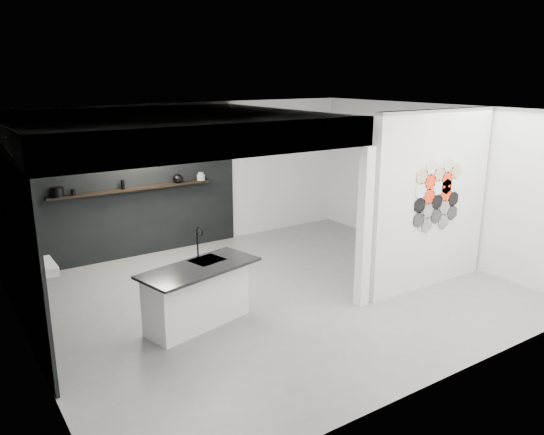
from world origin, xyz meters
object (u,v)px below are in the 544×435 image
at_px(glass_bowl, 201,177).
at_px(utensil_cup, 73,192).
at_px(kitchen_island, 197,294).
at_px(bottle_dark, 123,185).
at_px(wall_basin, 38,268).
at_px(kettle, 178,178).
at_px(glass_vase, 201,176).
at_px(stockpot, 58,192).
at_px(partition_panel, 431,200).

distance_m(glass_bowl, utensil_cup, 2.40).
bearing_deg(glass_bowl, kitchen_island, -117.60).
height_order(bottle_dark, utensil_cup, bottle_dark).
height_order(wall_basin, kettle, kettle).
relative_size(glass_bowl, bottle_dark, 0.93).
distance_m(glass_vase, bottle_dark, 1.54).
distance_m(wall_basin, kettle, 3.61).
relative_size(bottle_dark, utensil_cup, 1.71).
distance_m(stockpot, utensil_cup, 0.25).
xyz_separation_m(wall_basin, utensil_cup, (0.99, 2.07, 0.52)).
distance_m(kitchen_island, bottle_dark, 3.27).
bearing_deg(glass_vase, kitchen_island, -117.60).
height_order(wall_basin, bottle_dark, bottle_dark).
relative_size(kettle, glass_vase, 1.30).
relative_size(wall_basin, kitchen_island, 0.34).
distance_m(partition_panel, glass_bowl, 4.39).
bearing_deg(utensil_cup, bottle_dark, 0.00).
distance_m(partition_panel, glass_vase, 4.39).
bearing_deg(bottle_dark, kettle, 0.00).
relative_size(stockpot, glass_vase, 1.34).
bearing_deg(partition_panel, bottle_dark, 133.06).
bearing_deg(stockpot, kettle, 0.00).
bearing_deg(partition_panel, kettle, 123.47).
height_order(wall_basin, glass_bowl, glass_bowl).
bearing_deg(utensil_cup, glass_vase, 0.00).
bearing_deg(stockpot, glass_vase, 0.00).
xyz_separation_m(stockpot, glass_vase, (2.65, 0.00, -0.01)).
distance_m(kettle, bottle_dark, 1.06).
xyz_separation_m(kettle, glass_vase, (0.48, 0.00, -0.01)).
bearing_deg(bottle_dark, wall_basin, -131.90).
height_order(partition_panel, stockpot, partition_panel).
relative_size(glass_bowl, utensil_cup, 1.60).
xyz_separation_m(kettle, bottle_dark, (-1.06, 0.00, -0.00)).
relative_size(wall_basin, glass_vase, 3.98).
distance_m(partition_panel, utensil_cup, 5.91).
bearing_deg(bottle_dark, kitchen_island, -91.75).
bearing_deg(bottle_dark, glass_vase, 0.00).
relative_size(partition_panel, stockpot, 13.85).
relative_size(partition_panel, bottle_dark, 16.76).
distance_m(stockpot, glass_bowl, 2.65).
bearing_deg(kitchen_island, utensil_cup, 90.21).
height_order(glass_vase, bottle_dark, bottle_dark).
height_order(stockpot, glass_vase, stockpot).
relative_size(stockpot, glass_bowl, 1.30).
bearing_deg(bottle_dark, glass_bowl, 0.00).
relative_size(kettle, glass_bowl, 1.26).
xyz_separation_m(partition_panel, utensil_cup, (-4.47, 3.87, -0.03)).
bearing_deg(glass_bowl, utensil_cup, 180.00).
distance_m(wall_basin, kitchen_island, 2.09).
bearing_deg(bottle_dark, partition_panel, -46.94).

